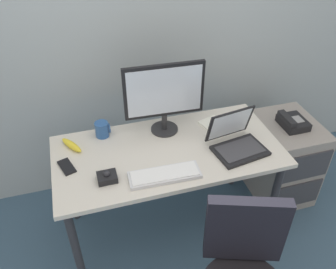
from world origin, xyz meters
TOP-DOWN VIEW (x-y plane):
  - ground_plane at (0.00, 0.00)m, footprint 8.00×8.00m
  - back_wall at (0.00, 0.70)m, footprint 6.00×0.10m
  - desk at (0.00, 0.00)m, footprint 1.41×0.69m
  - file_cabinet at (0.96, 0.12)m, footprint 0.42×0.53m
  - desk_phone at (0.96, 0.10)m, footprint 0.17×0.20m
  - monitor_main at (0.04, 0.21)m, footprint 0.51×0.18m
  - keyboard at (-0.09, -0.22)m, footprint 0.42×0.15m
  - laptop at (0.41, -0.10)m, footprint 0.35×0.32m
  - trackball_mouse at (-0.40, -0.16)m, footprint 0.11×0.09m
  - coffee_mug at (-0.37, 0.26)m, footprint 0.10×0.09m
  - paper_notepad at (0.38, 0.14)m, footprint 0.20×0.24m
  - cell_phone at (-0.61, 0.02)m, footprint 0.11×0.16m
  - banana at (-0.57, 0.19)m, footprint 0.14×0.18m

SIDE VIEW (x-z plane):
  - ground_plane at x=0.00m, z-range 0.00..0.00m
  - file_cabinet at x=0.96m, z-range 0.00..0.66m
  - desk at x=0.00m, z-range 0.28..1.03m
  - desk_phone at x=0.96m, z-range 0.65..0.74m
  - cell_phone at x=-0.61m, z-range 0.74..0.75m
  - paper_notepad at x=0.38m, z-range 0.74..0.76m
  - keyboard at x=-0.09m, z-range 0.74..0.77m
  - banana at x=-0.57m, z-range 0.74..0.78m
  - trackball_mouse at x=-0.40m, z-range 0.74..0.80m
  - coffee_mug at x=-0.37m, z-range 0.74..0.85m
  - laptop at x=0.41m, z-range 0.68..0.92m
  - monitor_main at x=0.04m, z-range 0.78..1.26m
  - back_wall at x=0.00m, z-range 0.00..2.80m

